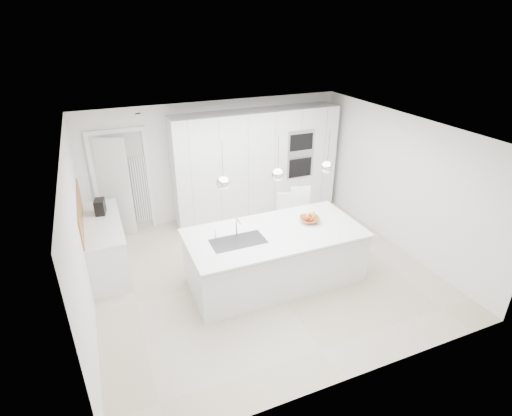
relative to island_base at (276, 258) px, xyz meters
name	(u,v)px	position (x,y,z in m)	size (l,w,h in m)	color
floor	(263,272)	(-0.10, 0.30, -0.43)	(5.50, 5.50, 0.00)	beige
wall_back	(216,160)	(-0.10, 2.80, 0.82)	(5.50, 5.50, 0.00)	white
wall_left	(79,241)	(-2.85, 0.30, 0.82)	(5.00, 5.00, 0.00)	white
ceiling	(264,131)	(-0.10, 0.30, 2.07)	(5.50, 5.50, 0.00)	white
tall_cabinets	(256,164)	(0.70, 2.50, 0.72)	(3.60, 0.60, 2.30)	white
oven_stack	(301,154)	(1.60, 2.19, 0.92)	(0.62, 0.04, 1.05)	#A5A5A8
doorway_frame	(123,184)	(-2.05, 2.77, 0.59)	(1.11, 0.08, 2.13)	white
hallway_door	(110,188)	(-2.30, 2.72, 0.57)	(0.82, 0.04, 2.00)	white
radiator	(141,190)	(-1.73, 2.76, 0.42)	(0.32, 0.04, 1.40)	white
left_base_cabinets	(106,246)	(-2.55, 1.50, 0.00)	(0.60, 1.80, 0.86)	white
left_worktop	(101,223)	(-2.55, 1.50, 0.45)	(0.62, 1.82, 0.04)	white
oak_backsplash	(80,211)	(-2.84, 1.50, 0.72)	(0.02, 1.80, 0.50)	#9E6A37
island_base	(276,258)	(0.00, 0.00, 0.00)	(2.80, 1.20, 0.86)	white
island_worktop	(275,233)	(0.00, 0.05, 0.45)	(2.84, 1.40, 0.04)	white
island_sink	(238,246)	(-0.65, 0.00, 0.39)	(0.84, 0.44, 0.18)	#3F3F42
island_tap	(236,226)	(-0.60, 0.20, 0.62)	(0.02, 0.02, 0.30)	white
pendant_left	(223,183)	(-0.85, 0.00, 1.47)	(0.20, 0.20, 0.20)	white
pendant_mid	(278,175)	(0.00, 0.00, 1.47)	(0.20, 0.20, 0.20)	white
pendant_right	(327,167)	(0.85, 0.00, 1.47)	(0.20, 0.20, 0.20)	white
fruit_bowl	(310,220)	(0.69, 0.14, 0.51)	(0.33, 0.33, 0.08)	#9E6A37
espresso_machine	(100,207)	(-2.53, 1.82, 0.60)	(0.16, 0.25, 0.27)	black
bar_stool_left	(288,222)	(0.69, 0.92, 0.09)	(0.35, 0.48, 1.05)	white
bar_stool_right	(303,219)	(0.94, 0.80, 0.16)	(0.39, 0.54, 1.17)	white
apple_a	(311,220)	(0.68, 0.08, 0.54)	(0.07, 0.07, 0.07)	#A71C14
apple_b	(309,217)	(0.70, 0.19, 0.54)	(0.08, 0.08, 0.08)	#A71C14
apple_c	(307,219)	(0.62, 0.12, 0.54)	(0.07, 0.07, 0.07)	#A71C14
apple_extra_3	(310,217)	(0.70, 0.16, 0.54)	(0.08, 0.08, 0.08)	#A71C14
banana_bunch	(311,215)	(0.72, 0.16, 0.59)	(0.22, 0.22, 0.03)	yellow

